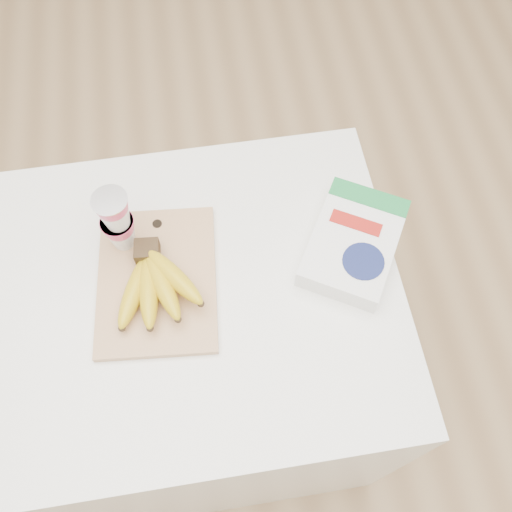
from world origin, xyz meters
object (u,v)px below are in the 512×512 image
at_px(yogurt_stack, 117,220).
at_px(cereal_box, 354,243).
at_px(table, 164,359).
at_px(bananas, 154,283).
at_px(cutting_board, 157,280).

bearing_deg(yogurt_stack, cereal_box, -9.92).
bearing_deg(table, bananas, 11.95).
bearing_deg(bananas, yogurt_stack, 115.15).
distance_m(bananas, cereal_box, 0.41).
xyz_separation_m(cutting_board, yogurt_stack, (-0.06, 0.09, 0.09)).
bearing_deg(cutting_board, table, -140.69).
bearing_deg(cutting_board, yogurt_stack, 126.20).
relative_size(table, cutting_board, 3.34).
xyz_separation_m(cutting_board, cereal_box, (0.40, 0.01, 0.02)).
xyz_separation_m(yogurt_stack, cereal_box, (0.46, -0.08, -0.08)).
xyz_separation_m(table, cereal_box, (0.45, 0.04, 0.42)).
relative_size(table, bananas, 5.49).
relative_size(bananas, cereal_box, 0.66).
relative_size(table, cereal_box, 3.63).
bearing_deg(bananas, cereal_box, 4.99).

